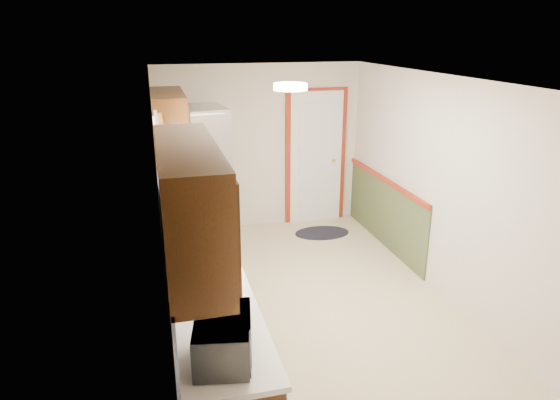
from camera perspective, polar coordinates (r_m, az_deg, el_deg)
room_shell at (r=5.03m, az=3.79°, el=-0.13°), size 3.20×5.20×2.52m
kitchen_run at (r=4.69m, az=-9.78°, el=-7.01°), size 0.63×4.00×2.20m
back_wall_trim at (r=7.43m, az=5.73°, el=3.59°), size 1.12×2.30×2.08m
ceiling_fixture at (r=4.50m, az=1.20°, el=12.82°), size 0.30×0.30×0.06m
microwave at (r=3.10m, az=-6.53°, el=-15.04°), size 0.36×0.54×0.34m
refrigerator at (r=6.58m, az=-9.63°, el=2.08°), size 0.90×0.85×1.93m
rug at (r=7.38m, az=4.82°, el=-3.76°), size 0.83×0.56×0.01m
cooktop at (r=6.21m, az=-10.86°, el=0.87°), size 0.53×0.64×0.02m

